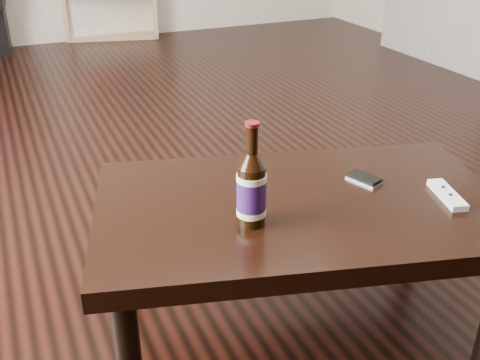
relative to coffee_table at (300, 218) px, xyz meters
name	(u,v)px	position (x,y,z in m)	size (l,w,h in m)	color
floor	(217,184)	(0.12, 0.92, -0.36)	(5.00, 6.00, 0.01)	black
coffee_table	(300,218)	(0.00, 0.00, 0.00)	(1.20, 0.89, 0.40)	black
beer_bottle	(251,190)	(-0.17, -0.05, 0.15)	(0.09, 0.09, 0.27)	black
phone	(364,179)	(0.22, 0.03, 0.06)	(0.08, 0.11, 0.02)	#B8B8BA
remote	(447,195)	(0.36, -0.14, 0.06)	(0.09, 0.16, 0.02)	white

